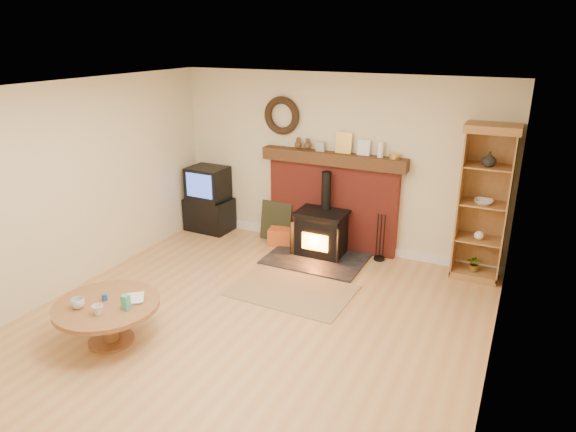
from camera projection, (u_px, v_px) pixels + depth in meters
The scene contains 11 objects.
ground at pixel (243, 331), 5.68m from camera, with size 5.50×5.50×0.00m, color tan.
room_shell at pixel (242, 179), 5.19m from camera, with size 5.02×5.52×2.61m.
chimney_breast at pixel (332, 197), 7.67m from camera, with size 2.20×0.22×1.78m.
wood_stove at pixel (321, 235), 7.50m from camera, with size 1.40×1.00×1.24m.
area_rug at pixel (292, 291), 6.56m from camera, with size 1.51×1.04×0.01m, color brown.
tv_unit at pixel (209, 200), 8.45m from camera, with size 0.75×0.54×1.07m.
curio_cabinet at pixel (484, 204), 6.63m from camera, with size 0.66×0.48×2.07m.
firelog_box at pixel (282, 237), 7.96m from camera, with size 0.42×0.26×0.26m, color orange.
leaning_painting at pixel (276, 221), 8.10m from camera, with size 0.52×0.03×0.62m, color black.
fire_tools at pixel (380, 251), 7.42m from camera, with size 0.16×0.16×0.70m.
coffee_table at pixel (107, 311), 5.36m from camera, with size 1.09×1.09×0.62m.
Camera 1 is at (2.58, -4.22, 3.11)m, focal length 32.00 mm.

